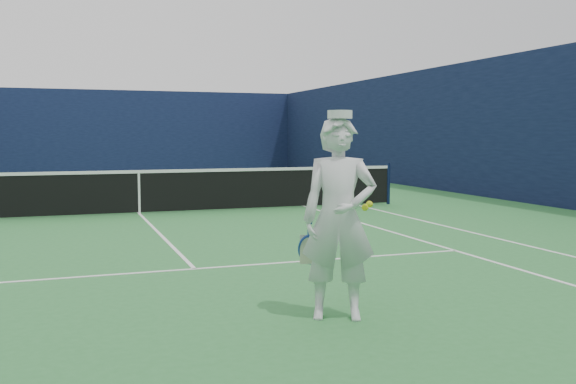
# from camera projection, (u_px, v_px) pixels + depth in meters

# --- Properties ---
(ground) EXTENTS (80.00, 80.00, 0.00)m
(ground) POSITION_uv_depth(u_px,v_px,m) (140.00, 214.00, 14.67)
(ground) COLOR #2C7335
(ground) RESTS_ON ground
(court_markings) EXTENTS (11.03, 23.83, 0.01)m
(court_markings) POSITION_uv_depth(u_px,v_px,m) (140.00, 214.00, 14.67)
(court_markings) COLOR white
(court_markings) RESTS_ON ground
(windscreen_fence) EXTENTS (20.12, 36.12, 4.00)m
(windscreen_fence) POSITION_uv_depth(u_px,v_px,m) (138.00, 126.00, 14.49)
(windscreen_fence) COLOR #0F1738
(windscreen_fence) RESTS_ON ground
(tennis_net) EXTENTS (12.88, 0.09, 1.07)m
(tennis_net) POSITION_uv_depth(u_px,v_px,m) (139.00, 190.00, 14.62)
(tennis_net) COLOR #141E4C
(tennis_net) RESTS_ON ground
(tennis_player) EXTENTS (0.85, 0.75, 2.05)m
(tennis_player) POSITION_uv_depth(u_px,v_px,m) (339.00, 218.00, 6.28)
(tennis_player) COLOR white
(tennis_player) RESTS_ON ground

